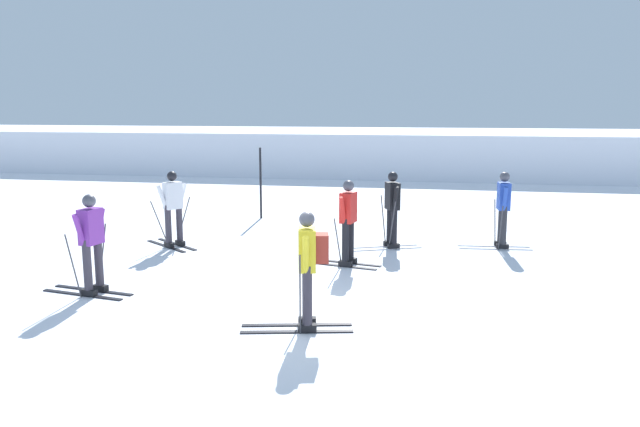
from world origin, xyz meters
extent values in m
plane|color=white|center=(0.00, 0.00, 0.00)|extent=(120.00, 120.00, 0.00)
cube|color=white|center=(0.00, 21.38, 0.95)|extent=(80.00, 8.42, 1.90)
cube|color=black|center=(0.49, 3.17, 0.01)|extent=(1.58, 0.45, 0.02)
cube|color=black|center=(0.55, 3.44, 0.01)|extent=(1.58, 0.45, 0.02)
cube|color=black|center=(0.64, 3.13, 0.07)|extent=(0.28, 0.18, 0.10)
cube|color=black|center=(0.70, 3.40, 0.07)|extent=(0.28, 0.18, 0.10)
cylinder|color=black|center=(0.64, 3.13, 0.55)|extent=(0.14, 0.14, 0.85)
cylinder|color=black|center=(0.70, 3.40, 0.55)|extent=(0.14, 0.14, 0.85)
cube|color=red|center=(0.67, 3.27, 1.17)|extent=(0.32, 0.42, 0.60)
cylinder|color=red|center=(0.59, 3.03, 1.16)|extent=(0.15, 0.27, 0.55)
cylinder|color=red|center=(0.71, 3.52, 1.16)|extent=(0.15, 0.27, 0.55)
sphere|color=#4C4C56|center=(0.67, 3.27, 1.60)|extent=(0.22, 0.22, 0.22)
cylinder|color=#38383D|center=(0.51, 3.01, 0.51)|extent=(0.12, 0.42, 1.04)
cylinder|color=#38383D|center=(0.64, 3.57, 0.51)|extent=(0.12, 0.42, 1.04)
cube|color=silver|center=(1.34, 4.79, 0.01)|extent=(1.51, 0.71, 0.02)
cube|color=silver|center=(1.23, 5.05, 0.01)|extent=(1.51, 0.71, 0.02)
cube|color=black|center=(1.48, 4.85, 0.07)|extent=(0.29, 0.21, 0.10)
cube|color=black|center=(1.37, 5.10, 0.07)|extent=(0.29, 0.21, 0.10)
cylinder|color=black|center=(1.48, 4.85, 0.55)|extent=(0.14, 0.14, 0.85)
cylinder|color=black|center=(1.37, 5.10, 0.55)|extent=(0.14, 0.14, 0.85)
cube|color=black|center=(1.43, 4.97, 1.17)|extent=(0.37, 0.44, 0.60)
cylinder|color=black|center=(1.50, 4.74, 1.16)|extent=(0.18, 0.27, 0.55)
cylinder|color=black|center=(1.31, 5.20, 1.16)|extent=(0.18, 0.27, 0.55)
sphere|color=black|center=(1.43, 4.97, 1.60)|extent=(0.22, 0.22, 0.22)
cylinder|color=#38383D|center=(1.45, 4.66, 0.56)|extent=(0.18, 0.38, 1.13)
cylinder|color=#38383D|center=(1.22, 5.21, 0.56)|extent=(0.18, 0.38, 1.13)
cube|color=black|center=(-3.47, 0.49, 0.01)|extent=(1.59, 0.37, 0.02)
cube|color=black|center=(-3.42, 0.76, 0.01)|extent=(1.59, 0.37, 0.02)
cube|color=black|center=(-3.32, 0.46, 0.07)|extent=(0.28, 0.16, 0.10)
cube|color=black|center=(-3.27, 0.74, 0.07)|extent=(0.28, 0.16, 0.10)
cylinder|color=#38333D|center=(-3.32, 0.46, 0.55)|extent=(0.14, 0.14, 0.85)
cylinder|color=#38333D|center=(-3.27, 0.74, 0.55)|extent=(0.14, 0.14, 0.85)
cube|color=purple|center=(-3.30, 0.60, 1.17)|extent=(0.30, 0.42, 0.60)
cylinder|color=purple|center=(-3.36, 0.36, 1.16)|extent=(0.13, 0.27, 0.55)
cylinder|color=purple|center=(-3.27, 0.85, 1.16)|extent=(0.13, 0.27, 0.55)
sphere|color=#4C4C56|center=(-3.30, 0.60, 1.60)|extent=(0.22, 0.22, 0.22)
cylinder|color=#38383D|center=(-3.46, 0.27, 0.56)|extent=(0.08, 0.29, 1.13)
cylinder|color=#38383D|center=(-3.33, 0.96, 0.56)|extent=(0.08, 0.29, 1.13)
cube|color=black|center=(0.46, -0.56, 0.01)|extent=(1.58, 0.42, 0.02)
cube|color=black|center=(0.41, -0.29, 0.01)|extent=(1.58, 0.42, 0.02)
cube|color=black|center=(0.61, -0.53, 0.07)|extent=(0.28, 0.17, 0.10)
cube|color=black|center=(0.55, -0.26, 0.07)|extent=(0.28, 0.17, 0.10)
cylinder|color=#38333D|center=(0.61, -0.53, 0.55)|extent=(0.14, 0.14, 0.85)
cylinder|color=#38333D|center=(0.55, -0.26, 0.55)|extent=(0.14, 0.14, 0.85)
cube|color=yellow|center=(0.58, -0.39, 1.17)|extent=(0.31, 0.42, 0.60)
cylinder|color=yellow|center=(0.61, -0.64, 1.16)|extent=(0.14, 0.27, 0.55)
cylinder|color=yellow|center=(0.51, -0.15, 1.16)|extent=(0.14, 0.27, 0.55)
sphere|color=#4C4C56|center=(0.58, -0.39, 1.60)|extent=(0.22, 0.22, 0.22)
cylinder|color=#38383D|center=(0.55, -0.74, 0.60)|extent=(0.09, 0.33, 1.21)
cylinder|color=#38383D|center=(0.41, -0.08, 0.60)|extent=(0.09, 0.33, 1.21)
cube|color=maroon|center=(0.79, -0.35, 1.19)|extent=(0.23, 0.31, 0.40)
cube|color=silver|center=(3.71, 5.22, 0.01)|extent=(1.60, 0.22, 0.02)
cube|color=silver|center=(3.68, 5.50, 0.01)|extent=(1.60, 0.22, 0.02)
cube|color=black|center=(3.86, 5.24, 0.07)|extent=(0.27, 0.14, 0.10)
cube|color=black|center=(3.83, 5.52, 0.07)|extent=(0.27, 0.14, 0.10)
cylinder|color=#2D2D33|center=(3.86, 5.24, 0.55)|extent=(0.14, 0.14, 0.85)
cylinder|color=#2D2D33|center=(3.83, 5.52, 0.55)|extent=(0.14, 0.14, 0.85)
cube|color=#284CB7|center=(3.85, 5.38, 1.17)|extent=(0.27, 0.40, 0.60)
cylinder|color=#284CB7|center=(3.85, 5.13, 1.16)|extent=(0.11, 0.26, 0.55)
cylinder|color=#284CB7|center=(3.81, 5.62, 1.16)|extent=(0.11, 0.26, 0.55)
sphere|color=#4C4C56|center=(3.85, 5.38, 1.60)|extent=(0.22, 0.22, 0.22)
cylinder|color=#38383D|center=(3.77, 5.03, 0.51)|extent=(0.05, 0.32, 1.03)
cylinder|color=#38383D|center=(3.72, 5.71, 0.51)|extent=(0.05, 0.32, 1.03)
cube|color=black|center=(-3.60, 4.17, 0.01)|extent=(1.33, 1.04, 0.02)
cube|color=black|center=(-3.43, 4.39, 0.01)|extent=(1.33, 1.04, 0.02)
cube|color=black|center=(-3.48, 4.08, 0.07)|extent=(0.28, 0.25, 0.10)
cube|color=black|center=(-3.31, 4.30, 0.07)|extent=(0.28, 0.25, 0.10)
cylinder|color=#38333D|center=(-3.48, 4.08, 0.55)|extent=(0.14, 0.14, 0.85)
cylinder|color=#38333D|center=(-3.31, 4.30, 0.55)|extent=(0.14, 0.14, 0.85)
cube|color=white|center=(-3.40, 4.19, 1.17)|extent=(0.42, 0.45, 0.60)
cylinder|color=white|center=(-3.56, 4.00, 1.16)|extent=(0.23, 0.26, 0.55)
cylinder|color=white|center=(-3.26, 4.40, 1.16)|extent=(0.23, 0.26, 0.55)
sphere|color=black|center=(-3.40, 4.19, 1.60)|extent=(0.22, 0.22, 0.22)
cylinder|color=#38383D|center=(-3.65, 4.02, 0.54)|extent=(0.27, 0.35, 1.09)
cylinder|color=#38383D|center=(-3.30, 4.48, 0.54)|extent=(0.27, 0.35, 1.09)
cylinder|color=black|center=(-2.43, 7.98, 0.99)|extent=(0.06, 0.06, 1.98)
camera|label=1|loc=(2.28, -8.77, 3.19)|focal=35.12mm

